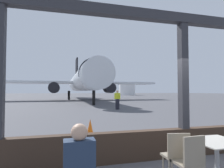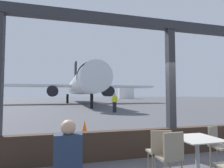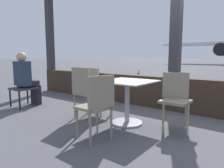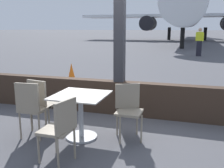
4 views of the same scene
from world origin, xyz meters
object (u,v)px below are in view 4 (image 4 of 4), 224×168
Objects in this scene: cafe_chair_window_left at (31,105)px; cafe_chair_aisle_right at (128,106)px; cafe_chair_window_right at (61,126)px; cafe_chair_aisle_left at (41,100)px; dining_table at (81,112)px; ground_crew_worker at (199,42)px; airplane at (188,13)px; traffic_cone at (72,75)px.

cafe_chair_window_left is 1.07× the size of cafe_chair_aisle_right.
cafe_chair_window_right is 1.26m from cafe_chair_aisle_left.
ground_crew_worker reaches higher than dining_table.
airplane is at bearing 89.88° from cafe_chair_aisle_right.
cafe_chair_window_left is 0.03× the size of airplane.
cafe_chair_window_left is at bearing -86.19° from cafe_chair_aisle_left.
cafe_chair_window_right is 1.25× the size of traffic_cone.
cafe_chair_aisle_left is at bearing -174.15° from cafe_chair_aisle_right.
airplane is 19.94× the size of ground_crew_worker.
cafe_chair_window_left is at bearing -92.71° from airplane.
dining_table is 0.78m from cafe_chair_aisle_right.
cafe_chair_window_left reaches higher than cafe_chair_aisle_right.
airplane is (0.07, 32.57, 3.01)m from cafe_chair_aisle_right.
cafe_chair_aisle_left is 0.53× the size of ground_crew_worker.
cafe_chair_window_left is at bearing -161.67° from dining_table.
cafe_chair_aisle_left is (-0.02, 0.34, -0.01)m from cafe_chair_window_left.
cafe_chair_aisle_right is at bearing 5.85° from cafe_chair_aisle_left.
cafe_chair_window_left is 1.03× the size of cafe_chair_aisle_left.
dining_table is 3.96m from traffic_cone.
cafe_chair_aisle_left is 0.03× the size of airplane.
ground_crew_worker is (1.33, 13.38, 0.37)m from cafe_chair_aisle_right.
cafe_chair_window_left reaches higher than dining_table.
cafe_chair_aisle_left is at bearing -72.53° from traffic_cone.
ground_crew_worker is 10.88m from traffic_cone.
cafe_chair_window_left is at bearing 145.28° from cafe_chair_window_right.
dining_table is 0.81m from cafe_chair_window_left.
dining_table is 0.88× the size of cafe_chair_window_left.
cafe_chair_aisle_right is at bearing -95.68° from ground_crew_worker.
ground_crew_worker reaches higher than cafe_chair_window_right.
cafe_chair_window_right is (0.08, -0.84, 0.08)m from dining_table.
traffic_cone is at bearing 117.99° from dining_table.
ground_crew_worker reaches higher than traffic_cone.
cafe_chair_aisle_left is (-0.86, 0.92, 0.02)m from cafe_chair_window_right.
cafe_chair_window_right reaches higher than traffic_cone.
cafe_chair_aisle_right is (1.50, 0.49, -0.03)m from cafe_chair_window_left.
airplane is 19.41m from ground_crew_worker.
cafe_chair_aisle_right is 32.71m from airplane.
ground_crew_worker is at bearing 81.38° from dining_table.
cafe_chair_aisle_left is at bearing -101.89° from ground_crew_worker.
cafe_chair_window_right is 4.75m from traffic_cone.
cafe_chair_aisle_left reaches higher than cafe_chair_window_right.
dining_table is 0.94× the size of cafe_chair_window_right.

